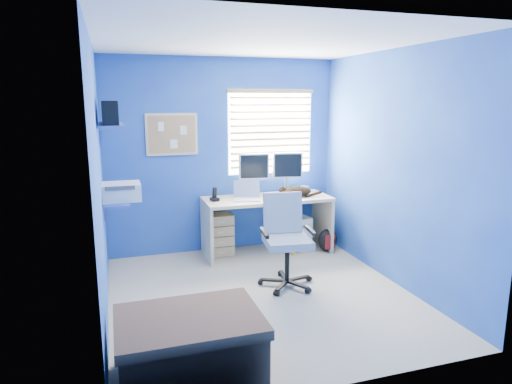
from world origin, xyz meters
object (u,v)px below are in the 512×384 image
object	(u,v)px
desk	(267,225)
tower_pc	(298,232)
laptop	(247,191)
cat	(298,192)
office_chair	(286,252)

from	to	relation	value
desk	tower_pc	bearing A→B (deg)	7.46
tower_pc	laptop	bearing A→B (deg)	-179.48
laptop	tower_pc	size ratio (longest dim) A/B	0.73
desk	laptop	xyz separation A→B (m)	(-0.29, -0.06, 0.48)
cat	tower_pc	world-z (taller)	cat
tower_pc	office_chair	size ratio (longest dim) A/B	0.46
cat	office_chair	bearing A→B (deg)	-97.52
cat	office_chair	world-z (taller)	office_chair
laptop	cat	world-z (taller)	laptop
cat	tower_pc	bearing A→B (deg)	85.55
desk	laptop	distance (m)	0.57
laptop	tower_pc	distance (m)	0.99
cat	tower_pc	distance (m)	0.60
desk	office_chair	world-z (taller)	office_chair
office_chair	tower_pc	bearing A→B (deg)	61.41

